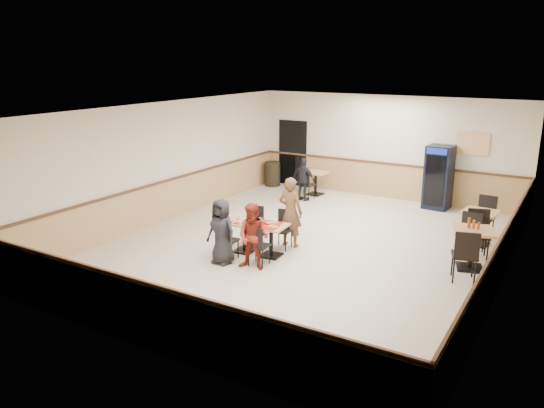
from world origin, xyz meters
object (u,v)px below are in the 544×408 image
Objects in this scene: main_table at (258,234)px; lone_diner at (303,179)px; back_table at (316,180)px; diner_woman_left at (222,231)px; diner_woman_right at (253,237)px; pepsi_cooler at (438,177)px; trash_bin at (273,174)px; side_table_far at (479,222)px; diner_man_opposite at (290,212)px; side_table_near at (472,243)px.

lone_diner is at bearing 100.67° from main_table.
main_table is 5.28m from back_table.
diner_woman_left is 1.01× the size of diner_woman_right.
pepsi_cooler is 5.28m from trash_bin.
main_table is 0.75× the size of pepsi_cooler.
diner_woman_left is at bearing -108.86° from pepsi_cooler.
pepsi_cooler is (-1.55, 2.52, 0.36)m from side_table_far.
diner_woman_right is at bearing -75.16° from back_table.
diner_man_opposite is 2.20× the size of back_table.
pepsi_cooler is (2.35, 5.54, 0.42)m from main_table.
trash_bin is at bearing 149.87° from side_table_near.
side_table_far is 1.11× the size of back_table.
diner_woman_right reaches higher than main_table.
diner_woman_right is 6.58m from pepsi_cooler.
diner_woman_left reaches higher than diner_woman_right.
diner_man_opposite is 3.86m from lone_diner.
diner_woman_left is at bearing -81.99° from back_table.
back_table is at bearing -11.46° from trash_bin.
side_table_far is 0.45× the size of pepsi_cooler.
diner_woman_right reaches higher than lone_diner.
back_table is at bearing 102.06° from diner_woman_left.
side_table_far is (3.55, 2.21, -0.26)m from diner_man_opposite.
trash_bin is at bearing 159.98° from side_table_far.
diner_man_opposite is 5.14m from pepsi_cooler.
main_table is 1.68× the size of trash_bin.
diner_woman_left is 0.86× the size of diner_man_opposite.
diner_woman_right is (0.72, 0.06, -0.00)m from diner_woman_left.
trash_bin is (-1.73, 1.15, -0.24)m from lone_diner.
diner_man_opposite is at bearing -108.76° from pepsi_cooler.
side_table_near is (3.70, 0.66, -0.23)m from diner_man_opposite.
lone_diner reaches higher than side_table_far.
pepsi_cooler reaches higher than side_table_far.
diner_woman_right is at bearing -62.21° from trash_bin.
back_table is (-1.53, 4.34, -0.31)m from diner_man_opposite.
lone_diner is 1.61× the size of side_table_far.
pepsi_cooler is at bearing -156.38° from lone_diner.
diner_man_opposite is at bearing -55.26° from trash_bin.
side_table_near is (4.39, 2.26, -0.12)m from diner_woman_left.
back_table is at bearing -85.06° from lone_diner.
diner_man_opposite is 0.89× the size of pepsi_cooler.
lone_diner is 1.61× the size of trash_bin.
diner_man_opposite is (-0.03, 1.54, 0.11)m from diner_woman_right.
main_table is at bearing -142.31° from side_table_far.
main_table is 0.85× the size of diner_man_opposite.
diner_woman_right is 5.32m from lone_diner.
diner_man_opposite is at bearing 118.27° from lone_diner.
diner_woman_right is at bearing 112.00° from lone_diner.
main_table is 1.38× the size of side_table_near.
main_table is 1.04× the size of lone_diner.
trash_bin is at bearing 116.20° from diner_woman_left.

